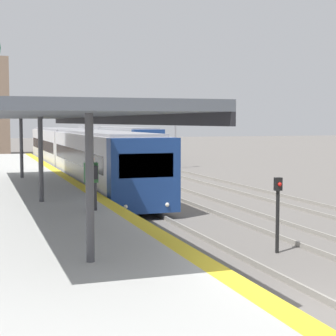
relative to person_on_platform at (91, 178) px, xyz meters
name	(u,v)px	position (x,y,z in m)	size (l,w,h in m)	color
ground_plane	(313,318)	(2.55, -7.91, -1.92)	(240.00, 240.00, 0.00)	slate
track_platform_line	(313,314)	(2.55, -7.91, -1.85)	(1.51, 120.00, 0.15)	gray
station_platform	(112,316)	(-1.22, -7.91, -1.45)	(4.60, 80.00, 0.94)	#B2B2AD
platform_canopy	(41,115)	(-1.17, 2.47, 1.92)	(4.00, 21.46, 3.03)	#4C515B
person_on_platform	(91,178)	(0.00, 0.00, 0.00)	(0.40, 0.40, 1.66)	#2D2D33
train_near	(77,153)	(2.55, 17.47, -0.18)	(2.65, 29.36, 3.14)	navy
train_far	(112,140)	(9.90, 39.90, -0.19)	(2.65, 26.62, 3.12)	navy
signal_post_near	(278,207)	(4.54, -3.13, -0.64)	(0.20, 0.21, 2.09)	black
signal_mast_far	(175,129)	(11.32, 24.38, 1.14)	(0.28, 0.29, 4.84)	gray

